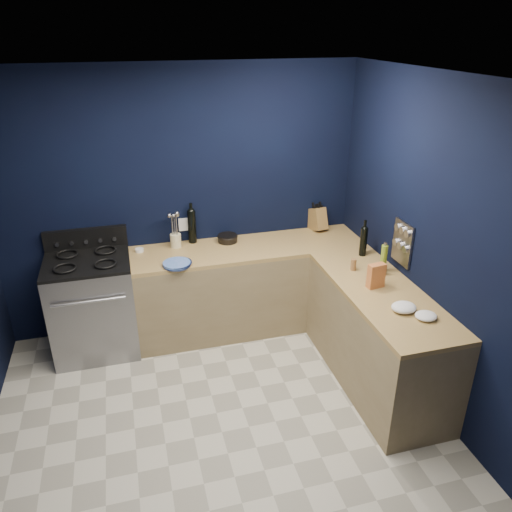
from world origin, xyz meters
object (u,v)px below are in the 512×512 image
object	(u,v)px
plate_stack	(177,264)
crouton_bag	(376,276)
knife_block	(317,219)
gas_range	(94,307)
utensil_crock	(176,240)

from	to	relation	value
plate_stack	crouton_bag	distance (m)	1.76
knife_block	crouton_bag	world-z (taller)	knife_block
gas_range	crouton_bag	world-z (taller)	crouton_bag
plate_stack	knife_block	distance (m)	1.63
gas_range	plate_stack	xyz separation A→B (m)	(0.79, -0.22, 0.46)
plate_stack	knife_block	xyz separation A→B (m)	(1.55, 0.49, 0.10)
knife_block	crouton_bag	size ratio (longest dim) A/B	1.11
plate_stack	crouton_bag	world-z (taller)	crouton_bag
plate_stack	knife_block	size ratio (longest dim) A/B	1.08
crouton_bag	gas_range	bearing A→B (deg)	147.64
plate_stack	crouton_bag	size ratio (longest dim) A/B	1.20
plate_stack	utensil_crock	xyz separation A→B (m)	(0.05, 0.42, 0.05)
plate_stack	knife_block	bearing A→B (deg)	17.57
utensil_crock	knife_block	size ratio (longest dim) A/B	0.57
gas_range	plate_stack	world-z (taller)	plate_stack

